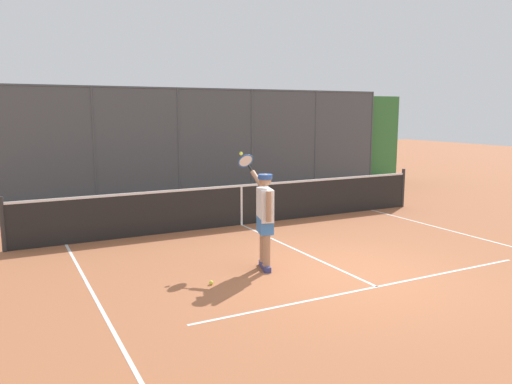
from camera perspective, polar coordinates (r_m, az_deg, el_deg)
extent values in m
plane|color=#A8603D|center=(8.55, 10.56, -9.16)|extent=(60.00, 60.00, 0.00)
cube|color=white|center=(8.06, 13.54, -10.38)|extent=(6.12, 0.05, 0.01)
cube|color=white|center=(6.79, -16.18, -14.31)|extent=(0.05, 8.74, 0.01)
cube|color=white|center=(9.91, 4.39, -6.45)|extent=(0.05, 4.81, 0.01)
cylinder|color=#474C51|center=(19.63, 12.92, 6.07)|extent=(0.07, 0.07, 3.38)
cylinder|color=#474C51|center=(18.10, 6.73, 6.00)|extent=(0.07, 0.07, 3.38)
cylinder|color=#474C51|center=(16.82, -0.49, 5.83)|extent=(0.07, 0.07, 3.38)
cylinder|color=#474C51|center=(15.84, -8.75, 5.52)|extent=(0.07, 0.07, 3.38)
cylinder|color=#474C51|center=(15.22, -17.87, 5.04)|extent=(0.07, 0.07, 3.38)
cylinder|color=#474C51|center=(15.82, -8.90, 11.49)|extent=(15.22, 0.05, 0.05)
cube|color=#474C51|center=(15.84, -8.75, 5.52)|extent=(15.22, 0.02, 3.38)
cube|color=#387A3D|center=(16.46, -9.47, 5.36)|extent=(18.22, 0.90, 3.22)
cube|color=#ADADA8|center=(15.85, -8.40, -0.35)|extent=(16.22, 0.18, 0.15)
cylinder|color=#2D2D2D|center=(14.71, 16.29, 0.46)|extent=(0.09, 0.09, 1.07)
cylinder|color=#2D2D2D|center=(10.73, -26.75, -3.29)|extent=(0.09, 0.09, 1.07)
cube|color=black|center=(11.86, -1.68, -1.58)|extent=(9.99, 0.02, 0.91)
cube|color=white|center=(11.78, -1.69, 0.71)|extent=(9.99, 0.04, 0.05)
cube|color=white|center=(11.86, -1.68, -1.58)|extent=(0.05, 0.04, 0.91)
cube|color=navy|center=(8.57, 1.19, -8.64)|extent=(0.18, 0.28, 0.09)
cylinder|color=#A87A5B|center=(8.45, 1.20, -5.92)|extent=(0.13, 0.13, 0.75)
cube|color=navy|center=(8.81, 0.84, -8.14)|extent=(0.18, 0.28, 0.09)
cylinder|color=#A87A5B|center=(8.69, 0.84, -5.49)|extent=(0.13, 0.13, 0.75)
cube|color=#3D7AC6|center=(8.50, 1.03, -3.77)|extent=(0.32, 0.44, 0.26)
cube|color=white|center=(8.43, 1.03, -1.44)|extent=(0.33, 0.50, 0.54)
cylinder|color=#A87A5B|center=(8.15, 1.46, -1.65)|extent=(0.08, 0.08, 0.50)
cylinder|color=#A87A5B|center=(8.78, 0.12, 1.49)|extent=(0.10, 0.37, 0.28)
sphere|color=#A87A5B|center=(8.36, 1.04, 1.36)|extent=(0.21, 0.21, 0.21)
cylinder|color=#284C93|center=(8.36, 1.04, 1.75)|extent=(0.30, 0.30, 0.08)
cube|color=#284C93|center=(8.47, 0.88, 1.64)|extent=(0.22, 0.23, 0.02)
cylinder|color=black|center=(8.97, -0.62, 2.66)|extent=(0.04, 0.17, 0.13)
torus|color=#28569E|center=(9.12, -1.18, 3.55)|extent=(0.30, 0.19, 0.26)
cylinder|color=silver|center=(9.12, -1.18, 3.55)|extent=(0.25, 0.15, 0.21)
sphere|color=#D6E042|center=(9.27, -1.71, 4.37)|extent=(0.07, 0.07, 0.07)
sphere|color=#D6E042|center=(7.96, -5.09, -10.19)|extent=(0.07, 0.07, 0.07)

